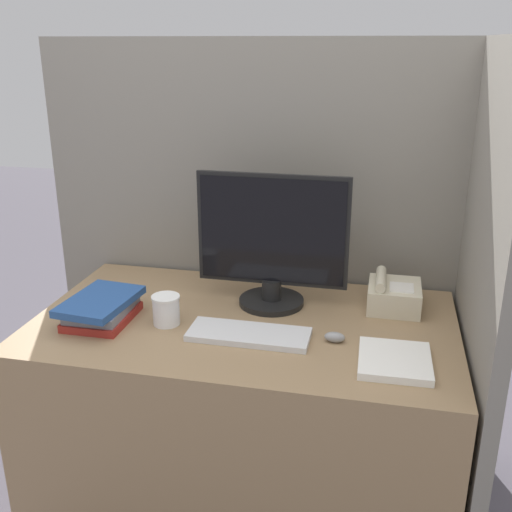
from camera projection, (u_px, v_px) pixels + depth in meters
name	position (u px, v px, depth m)	size (l,w,h in m)	color
cubicle_panel_rear	(270.00, 256.00, 2.42)	(1.82, 0.04, 1.67)	gray
cubicle_panel_right	(477.00, 316.00, 1.89)	(0.04, 0.88, 1.67)	gray
desk	(245.00, 415.00, 2.17)	(1.42, 0.82, 0.76)	#937551
monitor	(272.00, 246.00, 2.09)	(0.54, 0.23, 0.48)	black
keyboard	(249.00, 334.00, 1.92)	(0.39, 0.15, 0.02)	silver
mouse	(335.00, 337.00, 1.89)	(0.06, 0.04, 0.03)	gray
coffee_cup	(166.00, 310.00, 2.00)	(0.09, 0.09, 0.10)	white
book_stack	(101.00, 309.00, 2.02)	(0.22, 0.30, 0.08)	maroon
desk_telephone	(393.00, 295.00, 2.12)	(0.18, 0.20, 0.12)	beige
paper_pile	(395.00, 361.00, 1.76)	(0.21, 0.23, 0.02)	white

